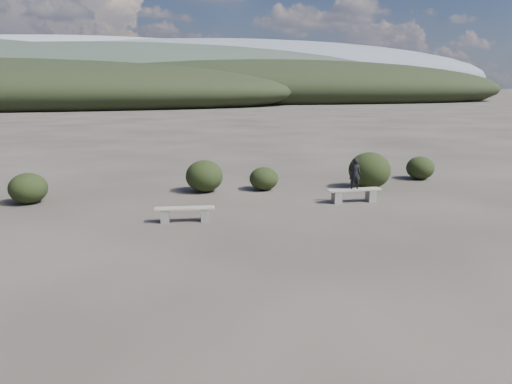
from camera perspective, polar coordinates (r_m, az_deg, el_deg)
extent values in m
plane|color=#322C26|center=(10.28, 5.65, -9.94)|extent=(1200.00, 1200.00, 0.00)
cube|color=slate|center=(14.53, -10.36, -2.71)|extent=(0.28, 0.36, 0.38)
cube|color=slate|center=(14.50, -5.86, -2.61)|extent=(0.28, 0.36, 0.38)
cube|color=gray|center=(14.45, -8.14, -1.84)|extent=(1.74, 0.58, 0.05)
cube|color=slate|center=(16.84, 9.22, -0.59)|extent=(0.27, 0.37, 0.41)
cube|color=slate|center=(17.32, 13.00, -0.39)|extent=(0.27, 0.37, 0.41)
cube|color=gray|center=(17.03, 11.16, 0.26)|extent=(1.85, 0.46, 0.05)
imported|color=black|center=(16.92, 11.22, 2.07)|extent=(0.45, 0.37, 1.04)
ellipsoid|color=black|center=(18.21, -24.60, 0.40)|extent=(1.25, 1.25, 1.02)
ellipsoid|color=black|center=(18.47, -5.93, 1.82)|extent=(1.37, 1.37, 1.18)
ellipsoid|color=black|center=(18.72, 0.90, 1.54)|extent=(1.09, 1.09, 0.87)
ellipsoid|color=black|center=(19.46, 12.85, 2.42)|extent=(1.59, 1.59, 1.39)
ellipsoid|color=black|center=(22.00, 18.27, 2.63)|extent=(1.15, 1.15, 0.96)
ellipsoid|color=black|center=(124.96, 3.35, 11.66)|extent=(120.00, 44.00, 14.00)
ellipsoid|color=#2F392F|center=(168.97, -13.77, 12.19)|extent=(190.00, 64.00, 24.00)
ellipsoid|color=slate|center=(317.58, -1.27, 13.08)|extent=(340.00, 110.00, 44.00)
ellipsoid|color=gray|center=(409.89, -18.79, 12.60)|extent=(460.00, 140.00, 56.00)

